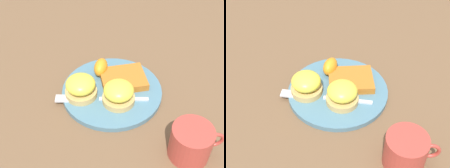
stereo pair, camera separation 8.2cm
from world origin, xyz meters
The scene contains 8 objects.
ground_plane centered at (0.00, 0.00, 0.00)m, with size 1.10×1.10×0.00m, color brown.
plate centered at (0.00, 0.00, 0.01)m, with size 0.27×0.27×0.01m, color slate.
sandwich_benedict_left centered at (-0.08, -0.01, 0.04)m, with size 0.08×0.08×0.06m.
sandwich_benedict_right centered at (0.01, -0.04, 0.04)m, with size 0.08×0.08×0.06m.
hashbrown_patty centered at (0.03, 0.03, 0.02)m, with size 0.12×0.10×0.02m, color #B36621.
orange_wedge centered at (-0.03, 0.07, 0.04)m, with size 0.06×0.04×0.04m, color orange.
fork centered at (-0.05, -0.03, 0.02)m, with size 0.24×0.04×0.00m.
cup centered at (0.15, -0.21, 0.04)m, with size 0.12×0.09×0.08m.
Camera 2 is at (0.03, -0.59, 0.59)m, focal length 50.00 mm.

